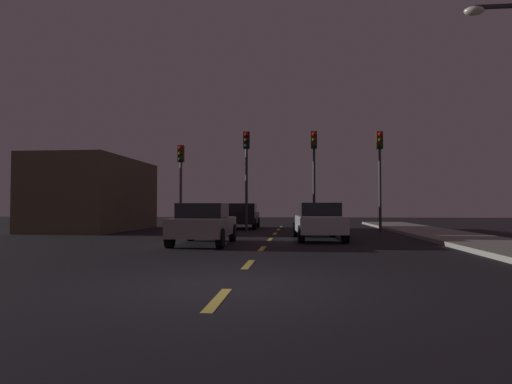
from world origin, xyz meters
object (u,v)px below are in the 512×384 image
at_px(traffic_signal_far_right, 380,162).
at_px(traffic_signal_center_left, 246,162).
at_px(car_stopped_ahead, 318,221).
at_px(car_oncoming_far, 243,216).
at_px(traffic_signal_center_right, 314,162).
at_px(traffic_signal_far_left, 181,171).
at_px(car_adjacent_lane, 204,223).

bearing_deg(traffic_signal_far_right, traffic_signal_center_left, 180.00).
bearing_deg(car_stopped_ahead, car_oncoming_far, 115.46).
bearing_deg(traffic_signal_center_left, traffic_signal_far_right, -0.00).
relative_size(traffic_signal_center_right, traffic_signal_far_right, 1.01).
height_order(traffic_signal_far_left, car_stopped_ahead, traffic_signal_far_left).
height_order(traffic_signal_center_right, traffic_signal_far_right, traffic_signal_center_right).
relative_size(traffic_signal_far_right, car_adjacent_lane, 1.26).
bearing_deg(car_stopped_ahead, car_adjacent_lane, -148.18).
xyz_separation_m(traffic_signal_center_right, traffic_signal_far_right, (3.35, -0.00, -0.04)).
distance_m(car_adjacent_lane, car_oncoming_far, 11.20).
xyz_separation_m(car_stopped_ahead, car_oncoming_far, (-4.13, 8.68, 0.02)).
height_order(traffic_signal_center_left, car_stopped_ahead, traffic_signal_center_left).
bearing_deg(traffic_signal_far_left, traffic_signal_center_left, 0.02).
relative_size(traffic_signal_far_right, car_stopped_ahead, 1.17).
bearing_deg(car_adjacent_lane, traffic_signal_far_left, 110.76).
relative_size(traffic_signal_center_right, car_adjacent_lane, 1.28).
bearing_deg(car_oncoming_far, traffic_signal_center_left, -79.42).
xyz_separation_m(traffic_signal_center_right, car_oncoming_far, (-4.16, 3.30, -2.89)).
xyz_separation_m(traffic_signal_far_left, car_oncoming_far, (2.93, 3.30, -2.48)).
height_order(traffic_signal_center_left, traffic_signal_center_right, traffic_signal_center_left).
bearing_deg(traffic_signal_far_left, traffic_signal_center_right, 0.01).
bearing_deg(car_adjacent_lane, car_oncoming_far, 90.34).
bearing_deg(traffic_signal_center_right, car_oncoming_far, 141.56).
relative_size(car_stopped_ahead, car_oncoming_far, 1.09).
height_order(traffic_signal_center_left, car_oncoming_far, traffic_signal_center_left).
bearing_deg(car_stopped_ahead, traffic_signal_center_right, 89.73).
height_order(traffic_signal_far_left, traffic_signal_center_left, traffic_signal_center_left).
xyz_separation_m(traffic_signal_center_left, car_stopped_ahead, (3.52, -5.38, -2.93)).
bearing_deg(traffic_signal_far_right, car_stopped_ahead, -122.14).
xyz_separation_m(traffic_signal_center_left, car_oncoming_far, (-0.62, 3.30, -2.91)).
height_order(traffic_signal_far_left, traffic_signal_far_right, traffic_signal_far_right).
distance_m(traffic_signal_far_left, car_adjacent_lane, 8.81).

